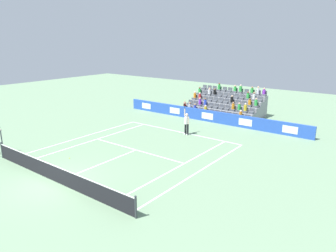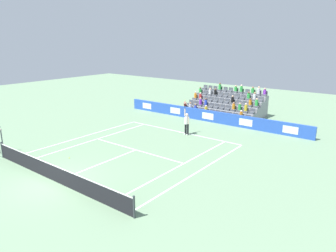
% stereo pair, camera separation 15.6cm
% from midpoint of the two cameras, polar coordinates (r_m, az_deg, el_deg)
% --- Properties ---
extents(ground_plane, '(80.00, 80.00, 0.00)m').
position_cam_midpoint_polar(ground_plane, '(18.39, -19.61, -9.53)').
color(ground_plane, gray).
extents(line_baseline, '(10.97, 0.10, 0.01)m').
position_cam_midpoint_polar(line_baseline, '(26.19, 2.54, -1.12)').
color(line_baseline, white).
rests_on(line_baseline, ground).
extents(line_service, '(8.23, 0.10, 0.01)m').
position_cam_midpoint_polar(line_service, '(22.14, -5.68, -4.35)').
color(line_service, white).
rests_on(line_service, ground).
extents(line_centre_service, '(0.10, 6.40, 0.01)m').
position_cam_midpoint_polar(line_centre_service, '(20.10, -11.96, -6.74)').
color(line_centre_service, white).
rests_on(line_centre_service, ground).
extents(line_singles_sideline_left, '(0.10, 11.89, 0.01)m').
position_cam_midpoint_polar(line_singles_sideline_left, '(24.74, -13.39, -2.55)').
color(line_singles_sideline_left, white).
rests_on(line_singles_sideline_left, ground).
extents(line_singles_sideline_right, '(0.10, 11.89, 0.01)m').
position_cam_midpoint_polar(line_singles_sideline_right, '(19.38, 2.38, -7.26)').
color(line_singles_sideline_right, white).
rests_on(line_singles_sideline_right, ground).
extents(line_doubles_sideline_left, '(0.10, 11.89, 0.01)m').
position_cam_midpoint_polar(line_doubles_sideline_left, '(25.78, -15.33, -1.95)').
color(line_doubles_sideline_left, white).
rests_on(line_doubles_sideline_left, ground).
extents(line_doubles_sideline_right, '(0.10, 11.89, 0.01)m').
position_cam_midpoint_polar(line_doubles_sideline_right, '(18.69, 5.85, -8.22)').
color(line_doubles_sideline_right, white).
rests_on(line_doubles_sideline_right, ground).
extents(line_centre_mark, '(0.10, 0.20, 0.01)m').
position_cam_midpoint_polar(line_centre_mark, '(26.11, 2.42, -1.17)').
color(line_centre_mark, white).
rests_on(line_centre_mark, ground).
extents(sponsor_barrier, '(19.00, 0.22, 1.08)m').
position_cam_midpoint_polar(sponsor_barrier, '(29.70, 7.52, 1.84)').
color(sponsor_barrier, blue).
rests_on(sponsor_barrier, ground).
extents(tennis_net, '(11.97, 0.10, 1.07)m').
position_cam_midpoint_polar(tennis_net, '(18.20, -19.76, -8.12)').
color(tennis_net, '#33383D').
rests_on(tennis_net, ground).
extents(tennis_player, '(0.52, 0.39, 2.85)m').
position_cam_midpoint_polar(tennis_player, '(25.30, 3.61, 0.59)').
color(tennis_player, black).
rests_on(tennis_player, ground).
extents(stadium_stand, '(7.44, 4.75, 3.03)m').
position_cam_midpoint_polar(stadium_stand, '(32.69, 10.70, 3.50)').
color(stadium_stand, gray).
rests_on(stadium_stand, ground).
extents(loose_tennis_ball, '(0.07, 0.07, 0.07)m').
position_cam_midpoint_polar(loose_tennis_ball, '(21.47, -17.37, -5.58)').
color(loose_tennis_ball, '#D1E533').
rests_on(loose_tennis_ball, ground).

